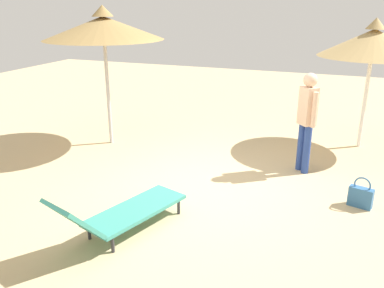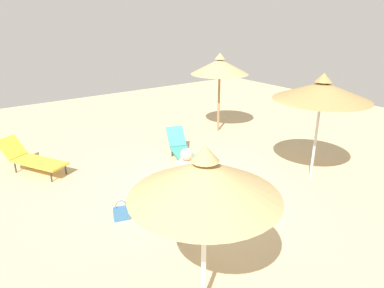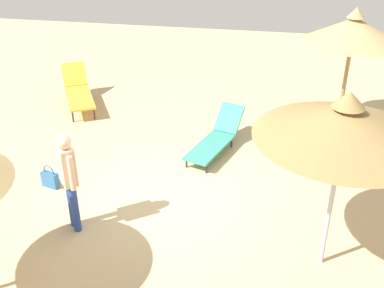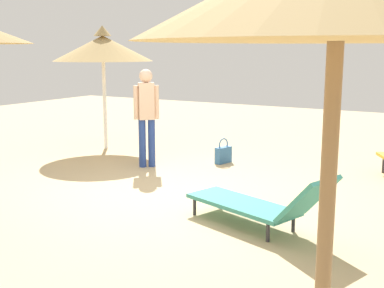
{
  "view_description": "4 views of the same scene",
  "coord_description": "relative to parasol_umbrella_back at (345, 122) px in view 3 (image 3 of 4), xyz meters",
  "views": [
    {
      "loc": [
        5.91,
        2.0,
        2.94
      ],
      "look_at": [
        0.41,
        -0.14,
        0.84
      ],
      "focal_mm": 37.78,
      "sensor_mm": 36.0,
      "label": 1
    },
    {
      "loc": [
        -6.17,
        4.94,
        4.21
      ],
      "look_at": [
        0.47,
        0.09,
        1.1
      ],
      "focal_mm": 32.05,
      "sensor_mm": 36.0,
      "label": 2
    },
    {
      "loc": [
        -6.98,
        -1.72,
        5.12
      ],
      "look_at": [
        0.52,
        -0.3,
        0.9
      ],
      "focal_mm": 43.43,
      "sensor_mm": 36.0,
      "label": 3
    },
    {
      "loc": [
        4.08,
        -5.9,
        2.13
      ],
      "look_at": [
        0.35,
        0.48,
        0.72
      ],
      "focal_mm": 46.36,
      "sensor_mm": 36.0,
      "label": 4
    }
  ],
  "objects": [
    {
      "name": "parasol_umbrella_edge",
      "position": [
        4.66,
        -0.62,
        0.01
      ],
      "size": [
        2.11,
        2.11,
        2.93
      ],
      "color": "olive",
      "rests_on": "ground"
    },
    {
      "name": "parasol_umbrella_back",
      "position": [
        0.0,
        0.0,
        0.0
      ],
      "size": [
        2.42,
        2.42,
        2.87
      ],
      "color": "#B2B2B7",
      "rests_on": "ground"
    },
    {
      "name": "lounge_chair_near_right",
      "position": [
        3.16,
        2.1,
        -2.1
      ],
      "size": [
        2.03,
        1.13,
        0.81
      ],
      "color": "teal",
      "rests_on": "ground"
    },
    {
      "name": "ground",
      "position": [
        1.25,
        2.68,
        -2.48
      ],
      "size": [
        24.0,
        24.0,
        0.1
      ],
      "primitive_type": "cube",
      "color": "tan"
    },
    {
      "name": "person_standing_far_right",
      "position": [
        0.09,
        4.09,
        -1.39
      ],
      "size": [
        0.37,
        0.35,
        1.79
      ],
      "color": "navy",
      "rests_on": "ground"
    },
    {
      "name": "lounge_chair_front",
      "position": [
        4.93,
        6.05,
        -2.01
      ],
      "size": [
        2.13,
        1.56,
        0.89
      ],
      "color": "gold",
      "rests_on": "ground"
    },
    {
      "name": "handbag",
      "position": [
        1.17,
        5.07,
        -2.25
      ],
      "size": [
        0.22,
        0.37,
        0.48
      ],
      "color": "#336699",
      "rests_on": "ground"
    }
  ]
}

